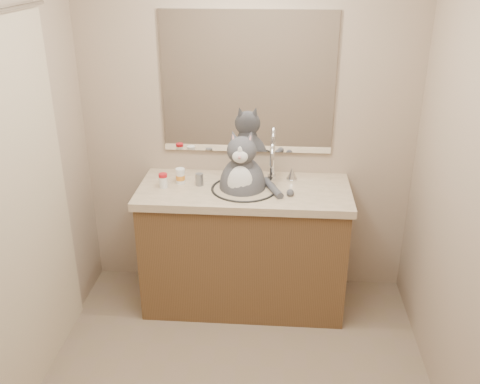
% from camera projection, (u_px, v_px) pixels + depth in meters
% --- Properties ---
extents(room, '(2.22, 2.52, 2.42)m').
position_uv_depth(room, '(230.00, 203.00, 2.35)').
color(room, '#816C59').
rests_on(room, ground).
extents(vanity, '(1.34, 0.59, 1.12)m').
position_uv_depth(vanity, '(244.00, 244.00, 3.54)').
color(vanity, brown).
rests_on(vanity, ground).
extents(mirror, '(1.10, 0.02, 0.90)m').
position_uv_depth(mirror, '(248.00, 84.00, 3.37)').
color(mirror, white).
rests_on(mirror, room).
extents(shower_curtain, '(0.02, 1.30, 1.93)m').
position_uv_depth(shower_curtain, '(16.00, 218.00, 2.58)').
color(shower_curtain, beige).
rests_on(shower_curtain, ground).
extents(cat, '(0.42, 0.36, 0.59)m').
position_uv_depth(cat, '(243.00, 183.00, 3.37)').
color(cat, '#4A4A4F').
rests_on(cat, vanity).
extents(pill_bottle_redcap, '(0.06, 0.06, 0.09)m').
position_uv_depth(pill_bottle_redcap, '(163.00, 181.00, 3.36)').
color(pill_bottle_redcap, white).
rests_on(pill_bottle_redcap, vanity).
extents(pill_bottle_orange, '(0.06, 0.06, 0.10)m').
position_uv_depth(pill_bottle_orange, '(180.00, 176.00, 3.42)').
color(pill_bottle_orange, white).
rests_on(pill_bottle_orange, vanity).
extents(grey_canister, '(0.05, 0.05, 0.08)m').
position_uv_depth(grey_canister, '(199.00, 179.00, 3.39)').
color(grey_canister, slate).
rests_on(grey_canister, vanity).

